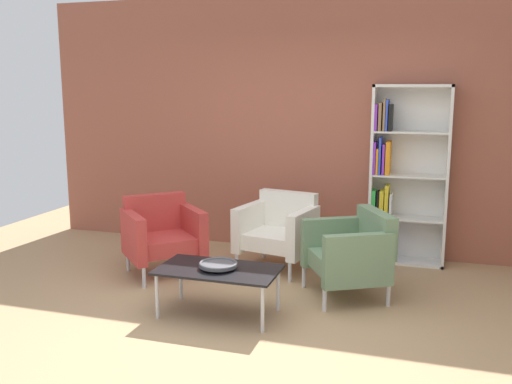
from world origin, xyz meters
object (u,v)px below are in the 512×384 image
(coffee_table_low, at_px, (218,272))
(armchair_near_window, at_px, (279,229))
(bookshelf_tall, at_px, (401,178))
(armchair_spare_guest, at_px, (162,233))
(armchair_by_bookshelf, at_px, (352,252))
(decorative_bowl, at_px, (218,264))

(coffee_table_low, height_order, armchair_near_window, armchair_near_window)
(coffee_table_low, bearing_deg, armchair_near_window, 83.74)
(bookshelf_tall, distance_m, armchair_near_window, 1.42)
(bookshelf_tall, height_order, armchair_near_window, bookshelf_tall)
(bookshelf_tall, relative_size, armchair_near_window, 2.29)
(armchair_near_window, bearing_deg, bookshelf_tall, 38.98)
(bookshelf_tall, relative_size, coffee_table_low, 1.90)
(coffee_table_low, xyz_separation_m, armchair_near_window, (0.15, 1.36, 0.05))
(armchair_spare_guest, xyz_separation_m, armchair_by_bookshelf, (1.93, -0.08, 0.00))
(coffee_table_low, relative_size, armchair_spare_guest, 1.05)
(decorative_bowl, bearing_deg, bookshelf_tall, 56.07)
(coffee_table_low, height_order, armchair_spare_guest, armchair_spare_guest)
(armchair_spare_guest, bearing_deg, armchair_by_bookshelf, -47.11)
(decorative_bowl, height_order, armchair_spare_guest, armchair_spare_guest)
(armchair_spare_guest, bearing_deg, coffee_table_low, -86.60)
(armchair_by_bookshelf, bearing_deg, bookshelf_tall, 135.02)
(bookshelf_tall, relative_size, decorative_bowl, 5.94)
(decorative_bowl, bearing_deg, coffee_table_low, -63.43)
(coffee_table_low, distance_m, armchair_by_bookshelf, 1.25)
(armchair_spare_guest, relative_size, armchair_near_window, 1.14)
(armchair_spare_guest, distance_m, armchair_by_bookshelf, 1.93)
(armchair_by_bookshelf, bearing_deg, decorative_bowl, -82.00)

